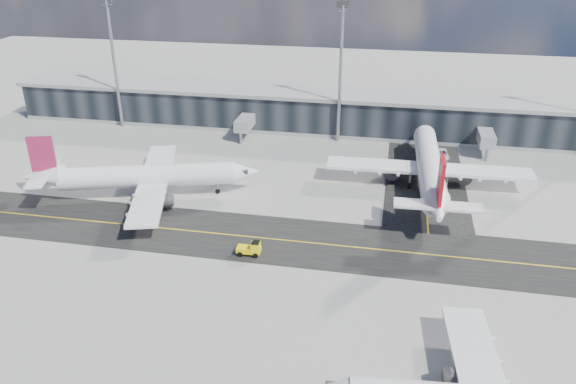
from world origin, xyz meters
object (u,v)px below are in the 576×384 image
at_px(baggage_tug, 251,248).
at_px(airliner_af, 144,176).
at_px(service_van, 441,154).
at_px(airliner_redtail, 430,167).

bearing_deg(baggage_tug, airliner_af, -125.78).
xyz_separation_m(airliner_af, service_van, (50.43, 28.36, -3.02)).
bearing_deg(airliner_redtail, service_van, 77.05).
bearing_deg(airliner_af, baggage_tug, 39.56).
xyz_separation_m(airliner_af, baggage_tug, (22.30, -14.82, -2.74)).
distance_m(airliner_af, baggage_tug, 26.92).
xyz_separation_m(baggage_tug, service_van, (28.12, 43.17, -0.28)).
bearing_deg(service_van, airliner_redtail, -106.73).
xyz_separation_m(airliner_redtail, baggage_tug, (-24.96, -27.38, -3.09)).
height_order(airliner_af, baggage_tug, airliner_af).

